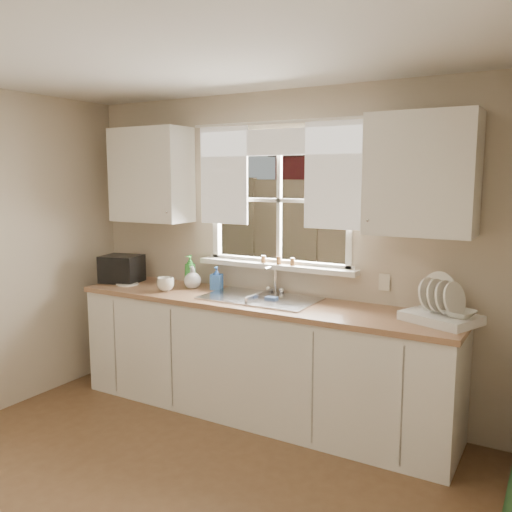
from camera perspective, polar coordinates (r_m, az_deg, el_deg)
The scene contains 20 objects.
room_walls at distance 2.72m, azimuth -18.51°, elevation -4.78°, with size 3.62×4.02×2.50m.
ceiling at distance 2.78m, azimuth -18.72°, elevation 21.76°, with size 3.60×4.00×0.02m, color silver.
window at distance 4.32m, azimuth 2.35°, elevation 3.68°, with size 1.38×0.16×1.06m.
curtains at distance 4.26m, azimuth 2.05°, elevation 9.65°, with size 1.50×0.03×0.81m.
base_cabinets at distance 4.26m, azimuth 0.21°, elevation -10.86°, with size 3.00×0.62×0.87m, color white.
countertop at distance 4.13m, azimuth 0.21°, elevation -4.89°, with size 3.04×0.65×0.04m, color #9C704E.
upper_cabinet_left at distance 4.81m, azimuth -10.98°, elevation 8.35°, with size 0.70×0.33×0.80m, color white.
upper_cabinet_right at distance 3.73m, azimuth 17.04°, elevation 8.20°, with size 0.70×0.33×0.80m, color white.
wall_outlet at distance 4.03m, azimuth 13.36°, elevation -2.71°, with size 0.08×0.01×0.12m, color beige.
sill_jars at distance 4.28m, azimuth 2.33°, elevation -0.47°, with size 0.30×0.04×0.06m.
backyard at distance 10.45m, azimuth 22.92°, elevation 16.63°, with size 20.00×10.00×6.13m.
sink at distance 4.17m, azimuth 0.43°, elevation -5.50°, with size 0.88×0.52×0.40m.
dish_rack at distance 3.69m, azimuth 18.88°, elevation -5.50°, with size 0.53×0.47×0.31m.
bowl at distance 3.62m, azimuth 20.66°, elevation -5.70°, with size 0.19×0.19×0.05m, color beige.
soap_bottle_a at distance 4.63m, azimuth -6.94°, elevation -1.57°, with size 0.10×0.10×0.27m, color green.
soap_bottle_b at distance 4.48m, azimuth -4.17°, elevation -2.34°, with size 0.09×0.09×0.19m, color blue.
soap_bottle_c at distance 4.57m, azimuth -6.69°, elevation -2.24°, with size 0.14×0.14×0.18m, color beige.
saucer at distance 4.83m, azimuth -13.40°, elevation -2.88°, with size 0.19×0.19×0.01m, color silver.
cup at distance 4.49m, azimuth -9.51°, elevation -2.95°, with size 0.14×0.14×0.11m, color white.
black_appliance at distance 4.95m, azimuth -13.94°, elevation -1.30°, with size 0.32×0.28×0.24m, color black.
Camera 1 is at (2.01, -1.81, 1.83)m, focal length 38.00 mm.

